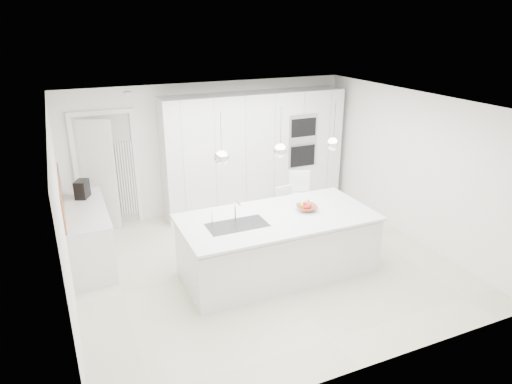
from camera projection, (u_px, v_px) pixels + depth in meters
name	position (u px, v px, depth m)	size (l,w,h in m)	color
floor	(264.00, 264.00, 7.12)	(5.50, 5.50, 0.00)	beige
wall_back	(210.00, 148.00, 8.81)	(5.50, 5.50, 0.00)	white
wall_left	(62.00, 220.00, 5.64)	(5.00, 5.00, 0.00)	white
ceiling	(265.00, 104.00, 6.23)	(5.50, 5.50, 0.00)	white
tall_cabinets	(254.00, 152.00, 8.89)	(3.60, 0.60, 2.30)	silver
oven_stack	(303.00, 141.00, 8.89)	(0.62, 0.04, 1.05)	#A5A5A8
doorway_frame	(107.00, 172.00, 8.13)	(1.11, 0.08, 2.13)	white
hallway_door	(93.00, 176.00, 8.00)	(0.82, 0.04, 2.00)	white
radiator	(127.00, 179.00, 8.31)	(0.32, 0.04, 1.40)	white
left_base_cabinets	(88.00, 236.00, 7.07)	(0.60, 1.80, 0.86)	silver
left_worktop	(84.00, 209.00, 6.91)	(0.62, 1.82, 0.04)	silver
oak_backsplash	(61.00, 195.00, 6.71)	(0.02, 1.80, 0.50)	#995A34
island_base	(278.00, 246.00, 6.74)	(2.80, 1.20, 0.86)	silver
island_worktop	(277.00, 217.00, 6.63)	(2.84, 1.40, 0.04)	silver
island_sink	(237.00, 230.00, 6.36)	(0.84, 0.44, 0.18)	#3F3F42
island_tap	(235.00, 209.00, 6.47)	(0.02, 0.02, 0.30)	white
pendant_left	(222.00, 158.00, 5.90)	(0.20, 0.20, 0.20)	white
pendant_mid	(280.00, 151.00, 6.22)	(0.20, 0.20, 0.20)	white
pendant_right	(333.00, 144.00, 6.54)	(0.20, 0.20, 0.20)	white
fruit_bowl	(307.00, 208.00, 6.81)	(0.31, 0.31, 0.08)	#995A34
espresso_machine	(82.00, 189.00, 7.26)	(0.17, 0.27, 0.29)	black
bar_stool_left	(286.00, 216.00, 7.63)	(0.32, 0.45, 0.98)	white
bar_stool_right	(303.00, 205.00, 7.89)	(0.38, 0.52, 1.14)	white
apple_a	(309.00, 206.00, 6.79)	(0.09, 0.09, 0.09)	#B41A1D
apple_b	(309.00, 207.00, 6.77)	(0.08, 0.08, 0.08)	#B41A1D
apple_c	(306.00, 208.00, 6.74)	(0.08, 0.08, 0.08)	#B41A1D
apple_extra_3	(304.00, 205.00, 6.85)	(0.07, 0.07, 0.07)	#B41A1D
banana_bunch	(306.00, 203.00, 6.79)	(0.21, 0.21, 0.03)	yellow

